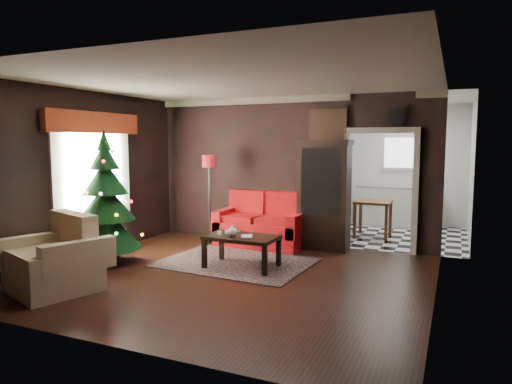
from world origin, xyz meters
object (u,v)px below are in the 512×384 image
at_px(loveseat, 261,219).
at_px(coffee_table, 242,251).
at_px(curio_cabinet, 324,197).
at_px(wall_clock, 397,117).
at_px(teapot, 232,232).
at_px(christmas_tree, 106,199).
at_px(kitchen_table, 373,219).
at_px(floor_lamp, 210,200).
at_px(armchair, 53,257).

bearing_deg(loveseat, coffee_table, -78.01).
xyz_separation_m(curio_cabinet, wall_clock, (1.20, 0.18, 1.43)).
bearing_deg(curio_cabinet, teapot, -115.75).
bearing_deg(teapot, christmas_tree, -166.93).
xyz_separation_m(wall_clock, kitchen_table, (-0.55, 1.25, -2.00)).
distance_m(floor_lamp, teapot, 1.95).
bearing_deg(christmas_tree, armchair, -76.40).
xyz_separation_m(christmas_tree, armchair, (0.34, -1.40, -0.59)).
distance_m(loveseat, curio_cabinet, 1.25).
distance_m(loveseat, kitchen_table, 2.45).
height_order(curio_cabinet, christmas_tree, christmas_tree).
distance_m(christmas_tree, coffee_table, 2.33).
bearing_deg(floor_lamp, wall_clock, 9.94).
relative_size(christmas_tree, armchair, 1.96).
relative_size(christmas_tree, teapot, 11.93).
bearing_deg(kitchen_table, armchair, -121.99).
distance_m(christmas_tree, wall_clock, 5.03).
height_order(armchair, coffee_table, armchair).
relative_size(loveseat, teapot, 9.86).
bearing_deg(loveseat, wall_clock, 9.66).
distance_m(loveseat, teapot, 1.69).
relative_size(curio_cabinet, teapot, 11.02).
distance_m(loveseat, coffee_table, 1.59).
relative_size(coffee_table, kitchen_table, 1.46).
bearing_deg(wall_clock, loveseat, -170.34).
bearing_deg(armchair, wall_clock, 65.63).
height_order(christmas_tree, wall_clock, wall_clock).
xyz_separation_m(curio_cabinet, floor_lamp, (-2.14, -0.41, -0.12)).
bearing_deg(coffee_table, armchair, -131.38).
bearing_deg(coffee_table, curio_cabinet, 64.83).
distance_m(coffee_table, kitchen_table, 3.51).
bearing_deg(wall_clock, curio_cabinet, -171.47).
bearing_deg(kitchen_table, teapot, -115.19).
bearing_deg(kitchen_table, wall_clock, -66.25).
relative_size(curio_cabinet, christmas_tree, 0.92).
height_order(loveseat, coffee_table, loveseat).
xyz_separation_m(armchair, coffee_table, (1.77, 2.01, -0.20)).
height_order(teapot, wall_clock, wall_clock).
relative_size(floor_lamp, teapot, 10.09).
height_order(floor_lamp, armchair, floor_lamp).
bearing_deg(christmas_tree, loveseat, 50.30).
distance_m(armchair, coffee_table, 2.68).
bearing_deg(loveseat, teapot, -82.00).
xyz_separation_m(loveseat, coffee_table, (0.33, -1.53, -0.24)).
height_order(coffee_table, kitchen_table, kitchen_table).
xyz_separation_m(christmas_tree, wall_clock, (4.13, 2.54, 1.33)).
xyz_separation_m(christmas_tree, coffee_table, (2.11, 0.61, -0.79)).
relative_size(floor_lamp, christmas_tree, 0.85).
relative_size(loveseat, kitchen_table, 2.27).
height_order(loveseat, wall_clock, wall_clock).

